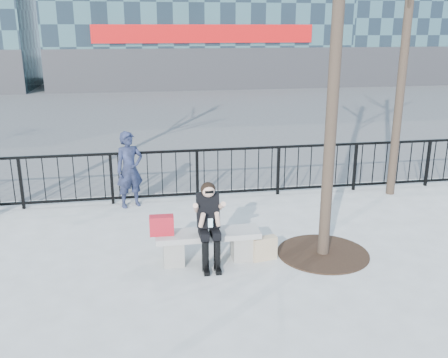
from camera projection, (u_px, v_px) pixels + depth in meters
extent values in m
plane|color=#969791|center=(208.00, 260.00, 8.01)|extent=(120.00, 120.00, 0.00)
cube|color=#474747|center=(160.00, 111.00, 22.13)|extent=(60.00, 23.00, 0.01)
cube|color=black|center=(187.00, 151.00, 10.51)|extent=(14.00, 0.05, 0.05)
cube|color=black|center=(188.00, 194.00, 10.80)|extent=(14.00, 0.05, 0.05)
cube|color=#2D2D30|center=(205.00, 70.00, 28.83)|extent=(18.00, 0.08, 2.40)
cube|color=#B50C0C|center=(205.00, 34.00, 28.19)|extent=(12.60, 0.12, 1.00)
cylinder|color=black|center=(338.00, 15.00, 7.13)|extent=(0.18, 0.18, 7.50)
cylinder|color=black|center=(406.00, 31.00, 10.17)|extent=(0.18, 0.18, 7.00)
cylinder|color=black|center=(323.00, 253.00, 8.22)|extent=(1.50, 1.50, 0.02)
cube|color=slate|center=(173.00, 251.00, 7.86)|extent=(0.32, 0.38, 0.40)
cube|color=slate|center=(242.00, 246.00, 8.04)|extent=(0.32, 0.38, 0.40)
cube|color=gray|center=(208.00, 234.00, 7.87)|extent=(1.65, 0.46, 0.09)
cube|color=#AD1521|center=(162.00, 225.00, 7.72)|extent=(0.38, 0.19, 0.31)
cube|color=beige|center=(264.00, 248.00, 7.98)|extent=(0.42, 0.22, 0.38)
imported|color=black|center=(130.00, 170.00, 10.19)|extent=(0.68, 0.57, 1.58)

